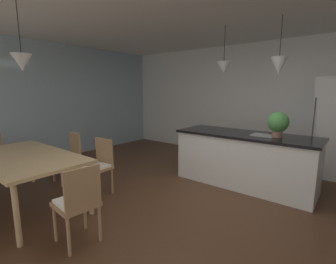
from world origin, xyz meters
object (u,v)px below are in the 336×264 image
chair_kitchen_end (78,202)px  chair_far_left (69,155)px  chair_far_right (98,165)px  kitchen_island (244,159)px  refrigerator (334,128)px  dining_table (24,160)px  potted_plant_on_island (278,123)px

chair_kitchen_end → chair_far_left: same height
chair_far_right → kitchen_island: 2.43m
chair_far_left → refrigerator: size_ratio=0.47×
chair_far_left → dining_table: bearing=-63.9°
chair_far_right → refrigerator: size_ratio=0.47×
refrigerator → chair_far_left: bearing=-138.4°
chair_far_left → kitchen_island: (2.51, 1.80, -0.01)m
potted_plant_on_island → chair_far_left: bearing=-149.1°
dining_table → kitchen_island: kitchen_island is taller
kitchen_island → refrigerator: (1.13, 1.44, 0.47)m
dining_table → kitchen_island: (2.07, 2.68, -0.22)m
chair_kitchen_end → kitchen_island: size_ratio=0.38×
dining_table → refrigerator: bearing=52.1°
dining_table → chair_far_right: bearing=63.8°
chair_far_right → kitchen_island: (1.64, 1.80, -0.01)m
chair_far_right → refrigerator: refrigerator is taller
refrigerator → potted_plant_on_island: refrigerator is taller
kitchen_island → potted_plant_on_island: bearing=-0.0°
chair_far_right → chair_kitchen_end: same height
chair_far_right → potted_plant_on_island: size_ratio=2.20×
chair_far_left → potted_plant_on_island: 3.56m
chair_kitchen_end → refrigerator: size_ratio=0.47×
kitchen_island → dining_table: bearing=-127.7°
kitchen_island → refrigerator: size_ratio=1.24×
dining_table → refrigerator: refrigerator is taller
chair_kitchen_end → chair_far_left: (-1.78, 0.89, 0.00)m
dining_table → chair_far_right: (0.44, 0.89, -0.21)m
chair_far_left → refrigerator: refrigerator is taller
dining_table → chair_far_left: bearing=116.1°
refrigerator → potted_plant_on_island: 1.58m
kitchen_island → refrigerator: bearing=51.8°
dining_table → chair_far_left: size_ratio=2.24×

